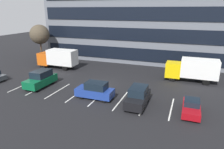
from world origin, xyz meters
TOP-DOWN VIEW (x-y plane):
  - ground_plane at (0.00, 0.00)m, footprint 120.00×120.00m
  - office_building at (0.00, 17.95)m, footprint 35.59×12.26m
  - lot_markings at (0.00, -4.32)m, footprint 19.74×5.40m
  - box_truck_orange at (-10.38, 4.86)m, footprint 7.16×2.37m
  - box_truck_yellow at (11.60, 5.58)m, footprint 7.16×2.37m
  - suv_forest at (-7.24, -3.67)m, footprint 2.02×4.76m
  - suv_navy at (1.22, -4.70)m, footprint 4.37×1.85m
  - suv_black at (6.29, -4.75)m, footprint 1.92×4.53m
  - sedan_maroon at (11.70, -4.72)m, footprint 1.67×3.98m
  - bare_tree at (-17.00, 8.68)m, footprint 3.80×3.80m

SIDE VIEW (x-z plane):
  - ground_plane at x=0.00m, z-range 0.00..0.00m
  - lot_markings at x=0.00m, z-range 0.00..0.01m
  - sedan_maroon at x=11.70m, z-range -0.04..1.39m
  - suv_navy at x=1.22m, z-range -0.03..1.94m
  - suv_black at x=6.29m, z-range -0.03..2.01m
  - suv_forest at x=-7.24m, z-range -0.04..2.12m
  - box_truck_orange at x=-10.38m, z-range 0.21..3.53m
  - box_truck_yellow at x=11.60m, z-range 0.21..3.53m
  - bare_tree at x=-17.00m, z-range 1.64..8.76m
  - office_building at x=0.00m, z-range 0.00..21.60m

